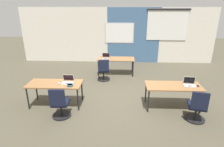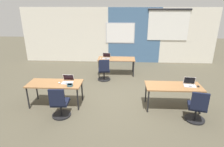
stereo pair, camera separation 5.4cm
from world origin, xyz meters
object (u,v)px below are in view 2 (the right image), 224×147
desk_far_center (116,60)px  chair_near_right_end (197,109)px  mouse_far_left (100,58)px  snack_bowl (70,85)px  laptop_near_right_end (190,84)px  laptop_far_left (106,57)px  laptop_near_left_inner (68,81)px  mouse_near_left_inner (59,83)px  mouse_near_right_end (198,86)px  desk_near_right (173,88)px  chair_far_left (104,72)px  desk_near_left (55,85)px  chair_near_left_inner (60,105)px

desk_far_center → chair_near_right_end: size_ratio=1.74×
mouse_far_left → snack_bowl: 3.00m
laptop_near_right_end → mouse_far_left: bearing=144.6°
laptop_far_left → laptop_near_left_inner: (-0.93, -2.74, 0.00)m
mouse_near_left_inner → mouse_near_right_end: same height
desk_far_center → mouse_near_left_inner: mouse_near_left_inner is taller
desk_far_center → desk_near_right: bearing=-58.0°
mouse_near_right_end → chair_near_right_end: bearing=-108.6°
laptop_far_left → chair_near_right_end: bearing=-49.4°
chair_near_right_end → snack_bowl: bearing=4.8°
mouse_far_left → chair_near_right_end: 4.52m
desk_far_center → mouse_near_right_end: size_ratio=15.78×
laptop_far_left → chair_far_left: (-0.03, -0.77, -0.39)m
laptop_near_right_end → chair_near_right_end: laptop_near_right_end is taller
chair_far_left → mouse_near_left_inner: (-1.14, -2.05, 0.36)m
chair_far_left → chair_near_right_end: 3.83m
desk_near_right → mouse_near_left_inner: (-3.36, -0.01, 0.08)m
desk_far_center → chair_near_right_end: bearing=-57.6°
chair_far_left → desk_near_left: bearing=50.0°
mouse_far_left → laptop_near_left_inner: 2.77m
mouse_near_right_end → mouse_near_left_inner: bearing=179.6°
desk_near_left → chair_far_left: chair_far_left is taller
chair_near_right_end → snack_bowl: size_ratio=5.18×
laptop_far_left → snack_bowl: 3.11m
mouse_far_left → desk_near_left: bearing=-111.0°
laptop_near_left_inner → laptop_far_left: bearing=71.6°
desk_near_left → desk_near_right: 3.50m
desk_far_center → laptop_near_right_end: bearing=-51.3°
chair_far_left → laptop_near_right_end: 3.37m
laptop_far_left → chair_near_left_inner: 3.65m
chair_near_left_inner → snack_bowl: 0.64m
chair_near_left_inner → snack_bowl: bearing=-112.2°
mouse_near_left_inner → desk_near_right: bearing=0.2°
chair_far_left → laptop_near_left_inner: bearing=57.5°
mouse_near_right_end → desk_far_center: bearing=130.6°
mouse_near_left_inner → snack_bowl: bearing=-26.5°
desk_near_right → desk_far_center: same height
chair_far_left → mouse_near_right_end: size_ratio=9.07×
desk_near_right → laptop_near_left_inner: size_ratio=4.83×
laptop_far_left → chair_near_right_end: (2.66, -3.50, -0.39)m
snack_bowl → laptop_far_left: bearing=75.3°
desk_near_left → laptop_near_right_end: size_ratio=4.40×
laptop_far_left → mouse_far_left: (-0.25, -0.06, -0.03)m
laptop_far_left → snack_bowl: (-0.79, -3.01, -0.01)m
desk_far_center → laptop_near_left_inner: 3.06m
desk_near_right → desk_far_center: size_ratio=1.00×
chair_near_right_end → chair_near_left_inner: bearing=12.9°
desk_near_left → mouse_far_left: mouse_far_left is taller
mouse_near_left_inner → laptop_far_left: bearing=67.6°
laptop_far_left → mouse_near_left_inner: size_ratio=3.40×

